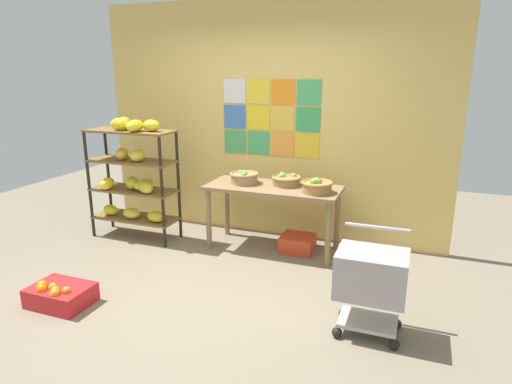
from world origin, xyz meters
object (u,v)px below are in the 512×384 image
at_px(display_table, 273,195).
at_px(fruit_basket_centre, 286,180).
at_px(shopping_cart, 371,278).
at_px(banana_shelf_unit, 133,172).
at_px(fruit_basket_right, 317,186).
at_px(produce_crate_under_table, 298,243).
at_px(orange_crate_foreground, 60,295).
at_px(fruit_basket_back_left, 244,177).

height_order(display_table, fruit_basket_centre, fruit_basket_centre).
bearing_deg(fruit_basket_centre, display_table, -138.35).
bearing_deg(shopping_cart, banana_shelf_unit, 146.02).
distance_m(banana_shelf_unit, fruit_basket_centre, 1.81).
height_order(display_table, shopping_cart, shopping_cart).
bearing_deg(banana_shelf_unit, fruit_basket_right, 4.33).
bearing_deg(produce_crate_under_table, fruit_basket_right, -26.92).
bearing_deg(banana_shelf_unit, shopping_cart, -20.63).
relative_size(fruit_basket_right, orange_crate_foreground, 0.65).
relative_size(fruit_basket_centre, shopping_cart, 0.41).
bearing_deg(orange_crate_foreground, fruit_basket_back_left, 62.35).
distance_m(fruit_basket_right, shopping_cart, 1.48).
distance_m(banana_shelf_unit, display_table, 1.69).
distance_m(display_table, fruit_basket_centre, 0.22).
relative_size(banana_shelf_unit, orange_crate_foreground, 2.83).
bearing_deg(fruit_basket_right, orange_crate_foreground, -136.21).
distance_m(fruit_basket_back_left, shopping_cart, 2.10).
distance_m(display_table, fruit_basket_back_left, 0.39).
bearing_deg(shopping_cart, orange_crate_foreground, 177.87).
bearing_deg(orange_crate_foreground, shopping_cart, 11.22).
height_order(produce_crate_under_table, orange_crate_foreground, orange_crate_foreground).
relative_size(orange_crate_foreground, shopping_cart, 0.64).
bearing_deg(display_table, orange_crate_foreground, -125.73).
relative_size(display_table, fruit_basket_right, 4.45).
distance_m(fruit_basket_centre, orange_crate_foreground, 2.52).
bearing_deg(fruit_basket_centre, orange_crate_foreground, -126.54).
distance_m(fruit_basket_back_left, produce_crate_under_table, 0.96).
bearing_deg(produce_crate_under_table, shopping_cart, -55.45).
bearing_deg(fruit_basket_back_left, shopping_cart, -40.56).
bearing_deg(shopping_cart, produce_crate_under_table, 111.20).
bearing_deg(fruit_basket_right, display_table, 170.63).
xyz_separation_m(fruit_basket_back_left, orange_crate_foreground, (-0.97, -1.86, -0.71)).
bearing_deg(fruit_basket_centre, fruit_basket_right, -25.61).
xyz_separation_m(display_table, fruit_basket_centre, (0.12, 0.10, 0.16)).
xyz_separation_m(display_table, fruit_basket_right, (0.51, -0.08, 0.17)).
bearing_deg(produce_crate_under_table, display_table, -174.42).
relative_size(display_table, fruit_basket_centre, 4.49).
bearing_deg(banana_shelf_unit, produce_crate_under_table, 8.07).
xyz_separation_m(banana_shelf_unit, display_table, (1.66, 0.25, -0.18)).
height_order(banana_shelf_unit, produce_crate_under_table, banana_shelf_unit).
distance_m(fruit_basket_right, orange_crate_foreground, 2.64).
height_order(fruit_basket_centre, shopping_cart, fruit_basket_centre).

